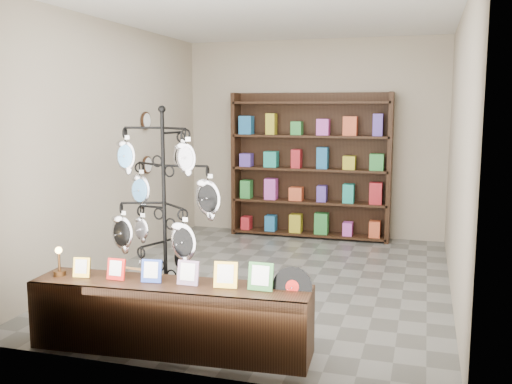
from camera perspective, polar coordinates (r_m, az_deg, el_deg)
ground at (r=6.73m, az=1.46°, el=-8.63°), size 5.00×5.00×0.00m
room_envelope at (r=6.43m, az=1.52°, el=7.33°), size 5.00×5.00×5.00m
display_tree at (r=5.01m, az=-9.18°, el=-1.12°), size 1.03×0.97×1.99m
front_shelf at (r=4.81m, az=-8.52°, el=-12.21°), size 2.33×0.61×0.81m
back_shelving at (r=8.72m, az=5.44°, el=2.17°), size 2.42×0.36×2.20m
wall_clocks at (r=7.92m, az=-10.89°, el=4.85°), size 0.03×0.24×0.84m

